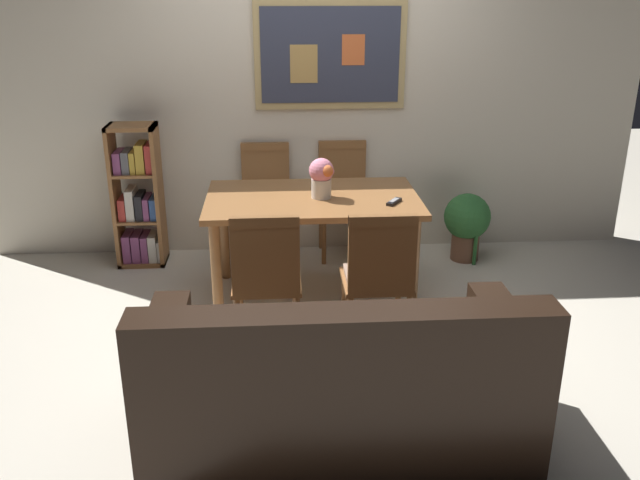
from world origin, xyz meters
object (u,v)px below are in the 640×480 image
(dining_table, at_px, (313,210))
(bookshelf, at_px, (139,202))
(dining_chair_far_left, at_px, (266,192))
(dining_chair_near_right, at_px, (379,271))
(dining_chair_far_right, at_px, (343,189))
(flower_vase, at_px, (322,176))
(tv_remote, at_px, (394,202))
(dining_chair_near_left, at_px, (266,272))
(leather_couch, at_px, (337,388))
(potted_ivy, at_px, (467,222))

(dining_table, relative_size, bookshelf, 1.30)
(dining_chair_far_left, height_order, dining_chair_near_right, same)
(dining_chair_far_right, relative_size, flower_vase, 3.38)
(dining_table, height_order, tv_remote, tv_remote)
(tv_remote, bearing_deg, dining_chair_far_right, 102.99)
(dining_table, xyz_separation_m, bookshelf, (-1.30, 0.71, -0.14))
(dining_chair_near_left, bearing_deg, dining_chair_far_left, 90.52)
(dining_table, xyz_separation_m, dining_chair_far_left, (-0.33, 0.80, -0.10))
(dining_chair_near_left, xyz_separation_m, bookshelf, (-0.99, 1.50, -0.04))
(leather_couch, bearing_deg, dining_chair_far_right, 83.80)
(dining_chair_near_left, xyz_separation_m, flower_vase, (0.37, 0.77, 0.35))
(dining_chair_far_right, xyz_separation_m, tv_remote, (0.23, -1.01, 0.21))
(dining_chair_far_left, relative_size, leather_couch, 0.51)
(potted_ivy, bearing_deg, bookshelf, 177.61)
(dining_chair_far_right, relative_size, dining_chair_near_right, 1.00)
(leather_couch, bearing_deg, tv_remote, 71.09)
(dining_chair_far_right, bearing_deg, tv_remote, -77.01)
(dining_chair_near_right, xyz_separation_m, bookshelf, (-1.64, 1.53, -0.04))
(dining_chair_near_left, bearing_deg, leather_couch, -68.65)
(leather_couch, bearing_deg, potted_ivy, 61.23)
(dining_chair_far_right, distance_m, flower_vase, 0.95)
(leather_couch, bearing_deg, flower_vase, 88.67)
(dining_chair_near_right, relative_size, potted_ivy, 1.53)
(flower_vase, bearing_deg, dining_chair_near_right, -70.86)
(dining_table, xyz_separation_m, potted_ivy, (1.26, 0.60, -0.33))
(dining_chair_near_right, relative_size, leather_couch, 0.51)
(dining_chair_far_right, relative_size, tv_remote, 5.91)
(potted_ivy, distance_m, flower_vase, 1.47)
(dining_table, bearing_deg, dining_chair_far_left, 112.23)
(dining_chair_far_left, height_order, potted_ivy, dining_chair_far_left)
(leather_couch, bearing_deg, dining_chair_far_left, 98.10)
(dining_chair_far_right, bearing_deg, dining_chair_near_right, -88.48)
(bookshelf, relative_size, flower_vase, 4.10)
(dining_chair_far_left, relative_size, bookshelf, 0.83)
(dining_chair_near_left, distance_m, dining_chair_far_right, 1.73)
(dining_chair_near_right, height_order, potted_ivy, dining_chair_near_right)
(dining_chair_near_left, xyz_separation_m, dining_chair_far_right, (0.60, 1.62, 0.00))
(bookshelf, height_order, flower_vase, bookshelf)
(dining_chair_far_right, bearing_deg, dining_chair_far_left, -177.11)
(dining_table, height_order, leather_couch, leather_couch)
(dining_chair_near_right, xyz_separation_m, leather_couch, (-0.31, -0.83, -0.23))
(dining_chair_far_left, xyz_separation_m, tv_remote, (0.85, -0.98, 0.21))
(dining_chair_near_right, xyz_separation_m, potted_ivy, (0.92, 1.42, -0.22))
(dining_table, distance_m, flower_vase, 0.26)
(bookshelf, xyz_separation_m, potted_ivy, (2.56, -0.11, -0.19))
(dining_chair_far_right, height_order, dining_chair_near_right, same)
(dining_chair_far_left, relative_size, dining_chair_far_right, 1.00)
(dining_chair_near_right, bearing_deg, leather_couch, -110.64)
(dining_chair_near_left, xyz_separation_m, dining_chair_far_left, (-0.01, 1.59, 0.00))
(dining_chair_far_left, xyz_separation_m, dining_chair_near_right, (0.66, -1.61, 0.00))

